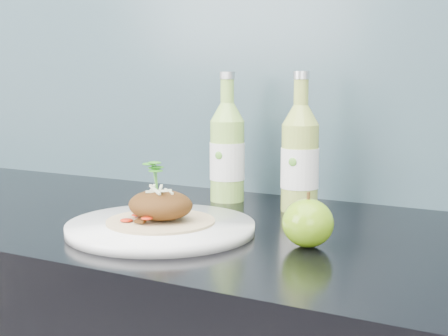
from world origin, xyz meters
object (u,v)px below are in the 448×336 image
(dinner_plate, at_px, (161,227))
(cider_bottle_left, at_px, (227,152))
(green_apple, at_px, (308,223))
(cider_bottle_right, at_px, (300,159))

(dinner_plate, distance_m, cider_bottle_left, 0.29)
(cider_bottle_left, bearing_deg, green_apple, -22.15)
(dinner_plate, bearing_deg, green_apple, 7.82)
(green_apple, relative_size, cider_bottle_left, 0.33)
(cider_bottle_left, bearing_deg, dinner_plate, -62.77)
(dinner_plate, height_order, cider_bottle_right, cider_bottle_right)
(green_apple, relative_size, cider_bottle_right, 0.33)
(green_apple, bearing_deg, cider_bottle_left, 137.25)
(dinner_plate, height_order, green_apple, green_apple)
(green_apple, distance_m, cider_bottle_left, 0.37)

